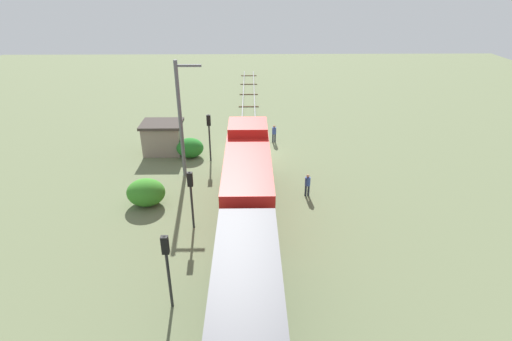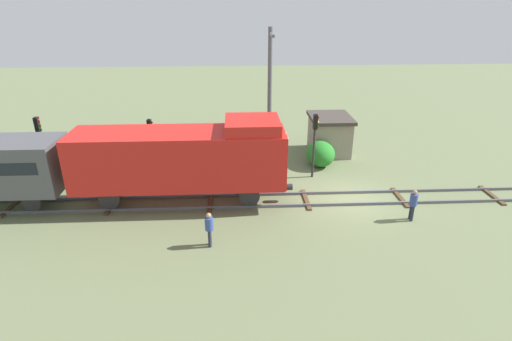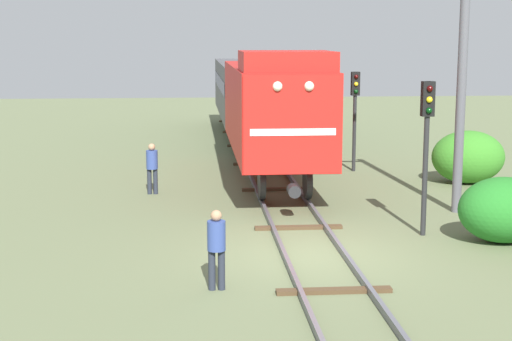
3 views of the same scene
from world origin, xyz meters
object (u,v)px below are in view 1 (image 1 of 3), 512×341
relay_hut (163,137)px  traffic_signal_near (209,129)px  worker_near_track (274,132)px  locomotive (248,171)px  catenary_mast (181,118)px  worker_by_signal (308,183)px  traffic_signal_mid (191,190)px  traffic_signal_far (167,259)px

relay_hut → traffic_signal_near: bearing=155.4°
worker_near_track → relay_hut: (9.90, 2.09, 0.40)m
locomotive → catenary_mast: bearing=-45.1°
traffic_signal_near → catenary_mast: (1.74, 2.64, 1.88)m
worker_by_signal → relay_hut: (11.70, -8.05, 0.40)m
relay_hut → traffic_signal_mid: bearing=109.0°
traffic_signal_mid → traffic_signal_far: traffic_signal_far is taller
traffic_signal_mid → relay_hut: 12.65m
locomotive → worker_near_track: bearing=-101.6°
traffic_signal_near → worker_by_signal: size_ratio=2.39×
traffic_signal_far → worker_near_track: 21.52m
traffic_signal_near → relay_hut: (4.30, -1.97, -1.44)m
traffic_signal_mid → relay_hut: (4.10, -11.90, -1.30)m
traffic_signal_far → worker_near_track: size_ratio=2.37×
worker_near_track → catenary_mast: (7.34, 6.70, 3.72)m
traffic_signal_mid → worker_by_signal: traffic_signal_mid is taller
relay_hut → traffic_signal_far: bearing=101.9°
locomotive → catenary_mast: catenary_mast is taller
traffic_signal_near → worker_near_track: traffic_signal_near is taller
locomotive → catenary_mast: (4.94, -4.97, 1.94)m
catenary_mast → relay_hut: size_ratio=2.55×
traffic_signal_far → catenary_mast: catenary_mast is taller
locomotive → catenary_mast: 7.27m
locomotive → traffic_signal_near: bearing=-67.2°
worker_near_track → relay_hut: relay_hut is taller
catenary_mast → relay_hut: catenary_mast is taller
locomotive → relay_hut: bearing=-51.9°
catenary_mast → relay_hut: 6.23m
traffic_signal_far → relay_hut: 18.96m
traffic_signal_mid → worker_near_track: size_ratio=2.26×
traffic_signal_near → catenary_mast: size_ratio=0.46×
traffic_signal_far → worker_near_track: (-6.00, -20.59, -1.81)m
traffic_signal_near → traffic_signal_far: 16.53m
catenary_mast → worker_by_signal: bearing=159.4°
locomotive → traffic_signal_far: locomotive is taller
traffic_signal_far → catenary_mast: (1.34, -13.89, 1.91)m
catenary_mast → relay_hut: (2.56, -4.61, -3.32)m
traffic_signal_far → worker_by_signal: size_ratio=2.37×
traffic_signal_mid → relay_hut: bearing=-71.0°
worker_near_track → worker_by_signal: same height
traffic_signal_far → worker_by_signal: (-7.80, -10.45, -1.81)m
traffic_signal_mid → catenary_mast: size_ratio=0.43×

